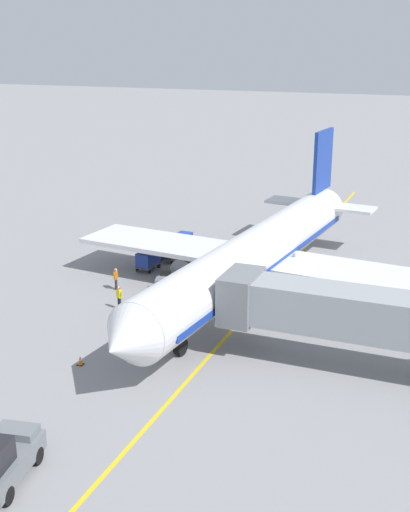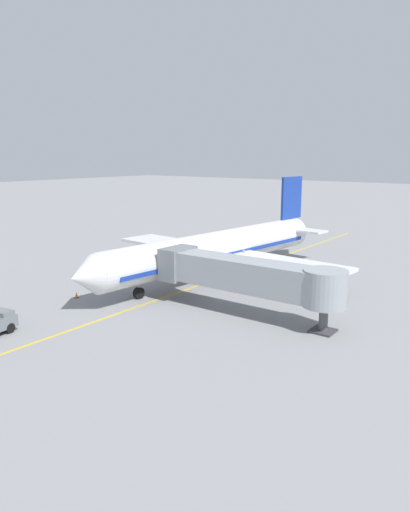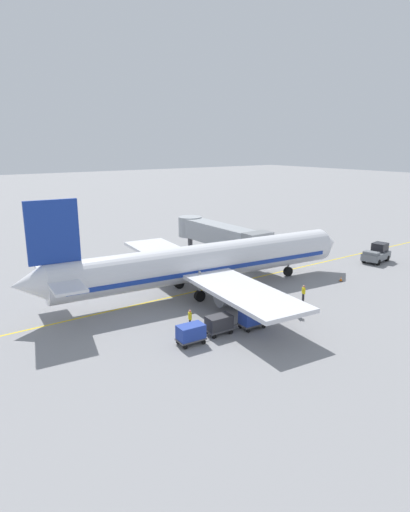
{
  "view_description": "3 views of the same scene",
  "coord_description": "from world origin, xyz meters",
  "px_view_note": "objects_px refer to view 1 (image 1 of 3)",
  "views": [
    {
      "loc": [
        -13.56,
        43.81,
        18.3
      ],
      "look_at": [
        2.82,
        3.31,
        4.16
      ],
      "focal_mm": 47.03,
      "sensor_mm": 36.0,
      "label": 1
    },
    {
      "loc": [
        -29.68,
        41.49,
        13.4
      ],
      "look_at": [
        1.62,
        -0.33,
        2.4
      ],
      "focal_mm": 33.71,
      "sensor_mm": 36.0,
      "label": 2
    },
    {
      "loc": [
        36.38,
        -26.51,
        15.2
      ],
      "look_at": [
        -0.79,
        -0.17,
        3.44
      ],
      "focal_mm": 30.7,
      "sensor_mm": 36.0,
      "label": 3
    }
  ],
  "objects_px": {
    "baggage_cart_front": "(148,259)",
    "ground_crew_wing_walker": "(116,278)",
    "baggage_cart_second_in_train": "(171,250)",
    "baggage_tug_lead": "(164,285)",
    "ground_crew_marshaller": "(119,296)",
    "jet_bridge": "(367,315)",
    "baggage_cart_third_in_train": "(182,241)",
    "safety_cone_nose_left": "(80,360)",
    "ground_crew_loader": "(201,249)",
    "parked_airliner": "(257,254)"
  },
  "relations": [
    {
      "from": "baggage_tug_lead",
      "to": "baggage_cart_second_in_train",
      "type": "height_order",
      "value": "baggage_tug_lead"
    },
    {
      "from": "baggage_cart_second_in_train",
      "to": "ground_crew_wing_walker",
      "type": "bearing_deg",
      "value": 83.51
    },
    {
      "from": "parked_airliner",
      "to": "baggage_cart_third_in_train",
      "type": "distance_m",
      "value": 12.65
    },
    {
      "from": "baggage_cart_third_in_train",
      "to": "ground_crew_loader",
      "type": "height_order",
      "value": "ground_crew_loader"
    },
    {
      "from": "baggage_tug_lead",
      "to": "ground_crew_loader",
      "type": "xyz_separation_m",
      "value": [
        0.61,
        -8.82,
        0.24
      ]
    },
    {
      "from": "jet_bridge",
      "to": "ground_crew_marshaller",
      "type": "xyz_separation_m",
      "value": [
        17.66,
        -2.9,
        -2.51
      ]
    },
    {
      "from": "ground_crew_wing_walker",
      "to": "safety_cone_nose_left",
      "type": "height_order",
      "value": "ground_crew_wing_walker"
    },
    {
      "from": "baggage_cart_front",
      "to": "ground_crew_wing_walker",
      "type": "distance_m",
      "value": 5.04
    },
    {
      "from": "jet_bridge",
      "to": "baggage_cart_third_in_train",
      "type": "bearing_deg",
      "value": -41.94
    },
    {
      "from": "baggage_cart_front",
      "to": "baggage_cart_second_in_train",
      "type": "xyz_separation_m",
      "value": [
        -0.7,
        -2.99,
        0.0
      ]
    },
    {
      "from": "parked_airliner",
      "to": "ground_crew_marshaller",
      "type": "distance_m",
      "value": 10.55
    },
    {
      "from": "parked_airliner",
      "to": "ground_crew_wing_walker",
      "type": "height_order",
      "value": "parked_airliner"
    },
    {
      "from": "safety_cone_nose_left",
      "to": "ground_crew_marshaller",
      "type": "bearing_deg",
      "value": -76.32
    },
    {
      "from": "baggage_cart_third_in_train",
      "to": "ground_crew_marshaller",
      "type": "distance_m",
      "value": 14.35
    },
    {
      "from": "ground_crew_marshaller",
      "to": "safety_cone_nose_left",
      "type": "xyz_separation_m",
      "value": [
        -2.07,
        8.51,
        -0.66
      ]
    },
    {
      "from": "baggage_tug_lead",
      "to": "safety_cone_nose_left",
      "type": "xyz_separation_m",
      "value": [
        -0.42,
        12.4,
        -0.42
      ]
    },
    {
      "from": "jet_bridge",
      "to": "baggage_tug_lead",
      "type": "xyz_separation_m",
      "value": [
        16.01,
        -6.79,
        -2.75
      ]
    },
    {
      "from": "baggage_cart_front",
      "to": "ground_crew_loader",
      "type": "distance_m",
      "value": 5.26
    },
    {
      "from": "ground_crew_marshaller",
      "to": "jet_bridge",
      "type": "bearing_deg",
      "value": 170.68
    },
    {
      "from": "ground_crew_loader",
      "to": "ground_crew_wing_walker",
      "type": "bearing_deg",
      "value": 71.21
    },
    {
      "from": "ground_crew_loader",
      "to": "baggage_cart_second_in_train",
      "type": "bearing_deg",
      "value": 30.63
    },
    {
      "from": "baggage_cart_second_in_train",
      "to": "baggage_tug_lead",
      "type": "bearing_deg",
      "value": 111.11
    },
    {
      "from": "ground_crew_wing_walker",
      "to": "baggage_tug_lead",
      "type": "bearing_deg",
      "value": -171.64
    },
    {
      "from": "jet_bridge",
      "to": "ground_crew_loader",
      "type": "bearing_deg",
      "value": -43.22
    },
    {
      "from": "parked_airliner",
      "to": "baggage_cart_second_in_train",
      "type": "relative_size",
      "value": 12.74
    },
    {
      "from": "parked_airliner",
      "to": "ground_crew_loader",
      "type": "relative_size",
      "value": 22.1
    },
    {
      "from": "jet_bridge",
      "to": "ground_crew_wing_walker",
      "type": "bearing_deg",
      "value": -17.48
    },
    {
      "from": "ground_crew_loader",
      "to": "safety_cone_nose_left",
      "type": "bearing_deg",
      "value": 92.76
    },
    {
      "from": "baggage_cart_front",
      "to": "baggage_cart_third_in_train",
      "type": "relative_size",
      "value": 1.0
    },
    {
      "from": "jet_bridge",
      "to": "baggage_cart_front",
      "type": "height_order",
      "value": "jet_bridge"
    },
    {
      "from": "baggage_cart_second_in_train",
      "to": "baggage_cart_third_in_train",
      "type": "bearing_deg",
      "value": -85.67
    },
    {
      "from": "baggage_cart_third_in_train",
      "to": "ground_crew_wing_walker",
      "type": "height_order",
      "value": "ground_crew_wing_walker"
    },
    {
      "from": "ground_crew_loader",
      "to": "safety_cone_nose_left",
      "type": "distance_m",
      "value": 21.26
    },
    {
      "from": "parked_airliner",
      "to": "baggage_cart_third_in_train",
      "type": "xyz_separation_m",
      "value": [
        9.59,
        -7.94,
        -2.24
      ]
    },
    {
      "from": "baggage_cart_second_in_train",
      "to": "safety_cone_nose_left",
      "type": "distance_m",
      "value": 20.16
    },
    {
      "from": "parked_airliner",
      "to": "baggage_cart_front",
      "type": "relative_size",
      "value": 12.74
    },
    {
      "from": "baggage_cart_second_in_train",
      "to": "safety_cone_nose_left",
      "type": "bearing_deg",
      "value": 99.43
    },
    {
      "from": "baggage_cart_front",
      "to": "ground_crew_wing_walker",
      "type": "xyz_separation_m",
      "value": [
        0.21,
        5.04,
        0.0
      ]
    },
    {
      "from": "baggage_tug_lead",
      "to": "baggage_cart_third_in_train",
      "type": "xyz_separation_m",
      "value": [
        3.1,
        -10.38,
        0.24
      ]
    },
    {
      "from": "safety_cone_nose_left",
      "to": "baggage_cart_second_in_train",
      "type": "bearing_deg",
      "value": -80.57
    },
    {
      "from": "parked_airliner",
      "to": "baggage_cart_second_in_train",
      "type": "distance_m",
      "value": 10.87
    },
    {
      "from": "parked_airliner",
      "to": "ground_crew_marshaller",
      "type": "xyz_separation_m",
      "value": [
        8.14,
        6.33,
        -2.23
      ]
    },
    {
      "from": "jet_bridge",
      "to": "baggage_cart_front",
      "type": "distance_m",
      "value": 22.74
    },
    {
      "from": "jet_bridge",
      "to": "baggage_cart_second_in_train",
      "type": "bearing_deg",
      "value": -37.05
    },
    {
      "from": "baggage_cart_front",
      "to": "baggage_cart_third_in_train",
      "type": "distance_m",
      "value": 5.92
    },
    {
      "from": "baggage_cart_front",
      "to": "safety_cone_nose_left",
      "type": "bearing_deg",
      "value": 103.33
    },
    {
      "from": "baggage_cart_front",
      "to": "ground_crew_marshaller",
      "type": "xyz_separation_m",
      "value": [
        -1.93,
        8.38,
        0.0
      ]
    },
    {
      "from": "baggage_cart_second_in_train",
      "to": "baggage_cart_third_in_train",
      "type": "relative_size",
      "value": 1.0
    },
    {
      "from": "baggage_tug_lead",
      "to": "baggage_cart_second_in_train",
      "type": "relative_size",
      "value": 0.93
    },
    {
      "from": "baggage_tug_lead",
      "to": "baggage_cart_second_in_train",
      "type": "distance_m",
      "value": 8.01
    }
  ]
}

